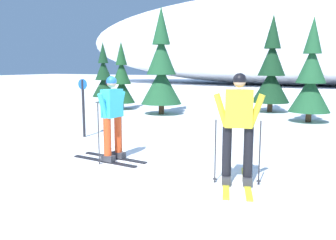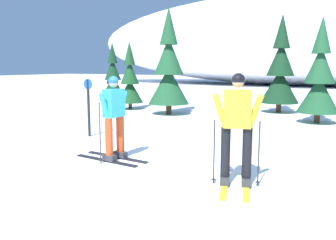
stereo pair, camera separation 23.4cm
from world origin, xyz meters
name	(u,v)px [view 1 (the left image)]	position (x,y,z in m)	size (l,w,h in m)	color
ground_plane	(147,166)	(0.00, 0.00, 0.00)	(120.00, 120.00, 0.00)	white
skier_yellow_jacket	(238,127)	(1.83, -0.30, 0.95)	(0.88, 1.67, 1.80)	gold
skier_cyan_jacket	(112,117)	(-0.81, 0.03, 0.90)	(1.61, 0.79, 1.71)	black
pine_tree_far_left	(104,77)	(-7.91, 9.39, 1.31)	(1.21, 1.21, 3.13)	#47301E
pine_tree_left	(122,81)	(-5.41, 7.32, 1.24)	(1.15, 1.15, 2.97)	#47301E
pine_tree_center_left	(161,70)	(-3.13, 6.68, 1.75)	(1.61, 1.61, 4.17)	#47301E
pine_tree_center_right	(271,72)	(0.63, 9.31, 1.67)	(1.54, 1.54, 3.99)	#47301E
pine_tree_right	(311,79)	(2.32, 7.11, 1.48)	(1.37, 1.37, 3.54)	#47301E
snow_ridge_background	(288,39)	(-1.76, 31.59, 4.57)	(45.50, 16.80, 9.15)	white
trail_marker_post	(83,104)	(-2.92, 1.70, 0.88)	(0.28, 0.07, 1.56)	black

